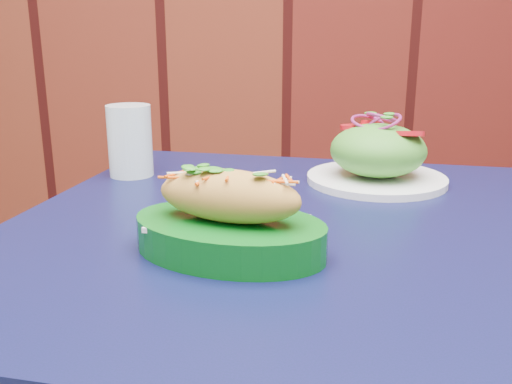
{
  "coord_description": "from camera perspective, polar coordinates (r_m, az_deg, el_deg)",
  "views": [
    {
      "loc": [
        -0.06,
        1.13,
        1.01
      ],
      "look_at": [
        -0.07,
        1.8,
        0.81
      ],
      "focal_mm": 40.0,
      "sensor_mm": 36.0,
      "label": 1
    }
  ],
  "objects": [
    {
      "name": "salad_plate",
      "position": [
        0.99,
        12.07,
        3.59
      ],
      "size": [
        0.24,
        0.24,
        0.12
      ],
      "rotation": [
        0.0,
        0.0,
        0.42
      ],
      "color": "white",
      "rests_on": "cafe_table"
    },
    {
      "name": "banh_mi_basket",
      "position": [
        0.66,
        -2.7,
        -2.83
      ],
      "size": [
        0.27,
        0.22,
        0.11
      ],
      "rotation": [
        0.0,
        0.0,
        -0.35
      ],
      "color": "#085914",
      "rests_on": "cafe_table"
    },
    {
      "name": "water_glass",
      "position": [
        1.03,
        -12.49,
        5.03
      ],
      "size": [
        0.08,
        0.08,
        0.13
      ],
      "primitive_type": "cylinder",
      "color": "silver",
      "rests_on": "cafe_table"
    },
    {
      "name": "cafe_table",
      "position": [
        0.81,
        4.65,
        -9.0
      ],
      "size": [
        0.94,
        0.94,
        0.75
      ],
      "rotation": [
        0.0,
        0.0,
        -0.2
      ],
      "color": "black",
      "rests_on": "ground"
    }
  ]
}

